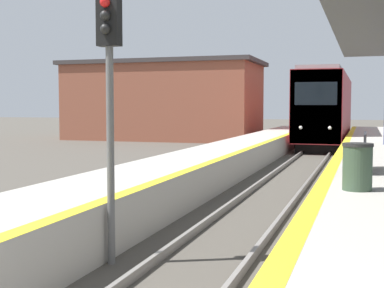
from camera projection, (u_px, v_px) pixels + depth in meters
train at (327, 108)px, 34.80m from camera, size 2.64×16.41×4.66m
signal_near at (109, 72)px, 8.34m from camera, size 0.36×0.31×4.35m
trash_bin at (357, 167)px, 9.85m from camera, size 0.56×0.56×0.87m
bench at (359, 150)px, 12.80m from camera, size 0.44×1.87×0.92m
station_building at (164, 100)px, 40.60m from camera, size 14.67×7.32×5.87m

